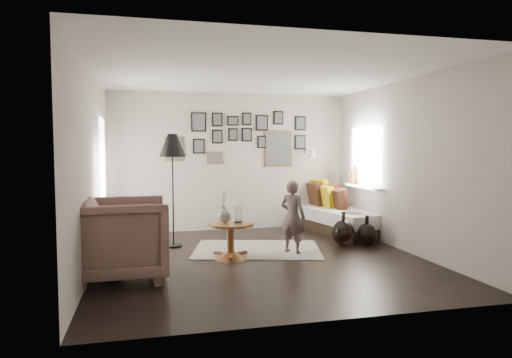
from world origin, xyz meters
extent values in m
plane|color=black|center=(0.00, 0.00, 0.00)|extent=(4.80, 4.80, 0.00)
plane|color=#ACA296|center=(0.00, 2.40, 1.30)|extent=(4.50, 0.00, 4.50)
plane|color=#ACA296|center=(0.00, -2.40, 1.30)|extent=(4.50, 0.00, 4.50)
plane|color=#ACA296|center=(-2.25, 0.00, 1.30)|extent=(0.00, 4.80, 4.80)
plane|color=#ACA296|center=(2.25, 0.00, 1.30)|extent=(0.00, 4.80, 4.80)
plane|color=white|center=(0.00, 0.00, 2.60)|extent=(4.80, 4.80, 0.00)
plane|color=white|center=(-2.23, 1.20, 1.05)|extent=(0.00, 2.14, 2.14)
plane|color=white|center=(-2.23, 1.20, 1.05)|extent=(0.00, 1.88, 1.88)
plane|color=white|center=(-2.23, 1.20, 1.05)|extent=(0.00, 1.93, 1.93)
plane|color=white|center=(2.23, 1.20, 1.45)|extent=(0.00, 1.30, 1.30)
plane|color=white|center=(2.23, 1.20, 1.45)|extent=(0.00, 1.14, 1.14)
cube|color=white|center=(2.17, 1.20, 0.88)|extent=(0.15, 1.32, 0.04)
cylinder|color=#8C4C14|center=(2.17, 1.55, 1.04)|extent=(0.10, 0.10, 0.28)
cylinder|color=#8C4C14|center=(2.17, 1.72, 1.01)|extent=(0.08, 0.08, 0.22)
cube|color=brown|center=(-1.05, 2.38, 1.55)|extent=(0.35, 0.03, 0.45)
cube|color=black|center=(-1.05, 2.37, 1.55)|extent=(0.30, 0.01, 0.40)
cube|color=black|center=(-0.60, 2.38, 2.05)|extent=(0.28, 0.03, 0.36)
cube|color=black|center=(-0.60, 2.37, 2.05)|extent=(0.23, 0.01, 0.31)
cube|color=black|center=(-0.60, 2.38, 1.60)|extent=(0.22, 0.03, 0.28)
cube|color=black|center=(-0.60, 2.37, 1.60)|extent=(0.17, 0.01, 0.23)
cube|color=black|center=(-0.25, 2.38, 2.10)|extent=(0.20, 0.03, 0.26)
cube|color=black|center=(-0.25, 2.37, 2.10)|extent=(0.15, 0.01, 0.21)
cube|color=black|center=(-0.25, 2.38, 1.78)|extent=(0.20, 0.03, 0.26)
cube|color=black|center=(-0.25, 2.37, 1.78)|extent=(0.15, 0.01, 0.21)
cube|color=black|center=(0.05, 2.38, 2.08)|extent=(0.22, 0.03, 0.18)
cube|color=black|center=(0.05, 2.37, 2.08)|extent=(0.17, 0.01, 0.13)
cube|color=black|center=(0.05, 2.38, 1.82)|extent=(0.18, 0.03, 0.24)
cube|color=black|center=(0.05, 2.37, 1.82)|extent=(0.13, 0.01, 0.19)
cube|color=black|center=(0.32, 2.38, 2.12)|extent=(0.18, 0.03, 0.24)
cube|color=black|center=(0.32, 2.37, 2.12)|extent=(0.13, 0.01, 0.19)
cube|color=black|center=(0.32, 2.38, 1.82)|extent=(0.20, 0.03, 0.26)
cube|color=black|center=(0.32, 2.37, 1.82)|extent=(0.15, 0.01, 0.21)
cube|color=black|center=(0.62, 2.38, 2.05)|extent=(0.24, 0.03, 0.30)
cube|color=black|center=(0.62, 2.37, 2.05)|extent=(0.19, 0.01, 0.25)
cube|color=black|center=(0.62, 2.38, 1.68)|extent=(0.18, 0.03, 0.24)
cube|color=black|center=(0.62, 2.37, 1.68)|extent=(0.13, 0.01, 0.19)
cube|color=brown|center=(0.95, 2.38, 1.55)|extent=(0.55, 0.03, 0.70)
cube|color=black|center=(0.95, 2.37, 1.55)|extent=(0.50, 0.01, 0.65)
cube|color=black|center=(0.95, 2.38, 2.15)|extent=(0.20, 0.03, 0.26)
cube|color=black|center=(0.95, 2.37, 2.15)|extent=(0.15, 0.01, 0.21)
cube|color=black|center=(1.40, 2.38, 2.05)|extent=(0.22, 0.03, 0.28)
cube|color=black|center=(1.40, 2.37, 2.05)|extent=(0.17, 0.01, 0.23)
cube|color=black|center=(1.40, 2.38, 1.68)|extent=(0.22, 0.03, 0.28)
cube|color=black|center=(1.40, 2.37, 1.68)|extent=(0.17, 0.01, 0.23)
cube|color=brown|center=(-0.30, 2.38, 1.38)|extent=(0.30, 0.03, 0.24)
cube|color=black|center=(-0.30, 2.37, 1.38)|extent=(0.25, 0.01, 0.19)
cube|color=white|center=(1.55, 2.37, 1.50)|extent=(0.06, 0.04, 0.10)
cylinder|color=white|center=(1.55, 2.25, 1.52)|extent=(0.02, 0.24, 0.02)
cone|color=white|center=(1.55, 2.12, 1.46)|extent=(0.18, 0.18, 0.14)
cube|color=silver|center=(0.08, 0.56, 0.01)|extent=(2.18, 1.76, 0.01)
cone|color=brown|center=(-0.42, 0.11, 0.05)|extent=(0.48, 0.48, 0.09)
cylinder|color=brown|center=(-0.42, 0.11, 0.26)|extent=(0.10, 0.10, 0.37)
cylinder|color=brown|center=(-0.42, 0.11, 0.49)|extent=(0.65, 0.65, 0.04)
ellipsoid|color=black|center=(-0.50, 0.13, 0.61)|extent=(0.19, 0.19, 0.20)
cylinder|color=black|center=(-0.50, 0.13, 0.73)|extent=(0.06, 0.06, 0.04)
cylinder|color=black|center=(-0.31, 0.11, 0.52)|extent=(0.11, 0.11, 0.02)
cube|color=black|center=(1.90, 1.58, 0.11)|extent=(1.14, 1.97, 0.21)
cube|color=silver|center=(1.90, 1.58, 0.32)|extent=(1.21, 2.04, 0.23)
cube|color=#CBA10B|center=(1.92, 2.34, 0.68)|extent=(0.40, 0.59, 0.54)
cube|color=black|center=(1.79, 2.24, 0.65)|extent=(0.26, 0.51, 0.48)
cube|color=maroon|center=(2.04, 2.09, 0.64)|extent=(0.42, 0.51, 0.46)
cube|color=#CBA10B|center=(1.85, 1.95, 0.63)|extent=(0.27, 0.47, 0.44)
cube|color=maroon|center=(2.00, 1.78, 0.61)|extent=(0.35, 0.45, 0.41)
cube|color=black|center=(1.90, 1.63, 0.60)|extent=(0.21, 0.40, 0.39)
cube|color=black|center=(1.85, 1.03, 0.45)|extent=(0.31, 0.35, 0.02)
imported|color=brown|center=(-1.85, -0.57, 0.49)|extent=(1.12, 1.09, 0.98)
cube|color=silver|center=(-1.82, -0.52, 0.48)|extent=(0.45, 0.46, 0.20)
cylinder|color=black|center=(-1.16, 1.08, 0.01)|extent=(0.28, 0.28, 0.03)
cylinder|color=black|center=(-1.16, 1.08, 0.80)|extent=(0.02, 0.02, 1.59)
cone|color=black|center=(-1.16, 1.08, 1.61)|extent=(0.42, 0.42, 0.36)
cube|color=black|center=(-2.00, -0.51, 0.18)|extent=(0.23, 0.11, 0.31)
cube|color=silver|center=(-1.97, -0.53, 0.18)|extent=(0.23, 0.19, 0.31)
ellipsoid|color=black|center=(1.50, 0.53, 0.21)|extent=(0.36, 0.36, 0.42)
cylinder|color=black|center=(1.50, 0.53, 0.48)|extent=(0.06, 0.06, 0.13)
ellipsoid|color=black|center=(1.85, 0.41, 0.18)|extent=(0.32, 0.32, 0.37)
cylinder|color=black|center=(1.85, 0.41, 0.43)|extent=(0.06, 0.06, 0.13)
imported|color=#554443|center=(0.54, 0.22, 0.55)|extent=(0.46, 0.47, 1.09)
camera|label=1|loc=(-1.56, -6.19, 1.58)|focal=32.00mm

